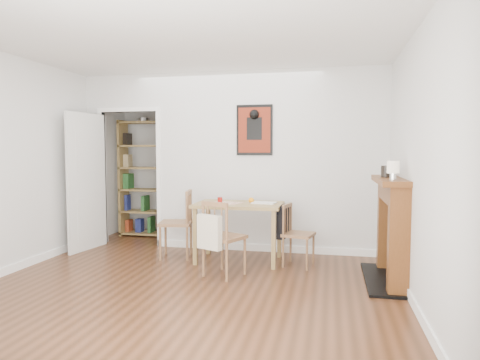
% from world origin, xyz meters
% --- Properties ---
extents(ground, '(5.20, 5.20, 0.00)m').
position_xyz_m(ground, '(0.00, 0.00, 0.00)').
color(ground, '#58311C').
rests_on(ground, ground).
extents(room_shell, '(5.20, 5.20, 5.20)m').
position_xyz_m(room_shell, '(0.10, 1.34, 1.30)').
color(room_shell, silver).
rests_on(room_shell, ground).
extents(dining_table, '(1.13, 0.72, 0.77)m').
position_xyz_m(dining_table, '(0.30, 0.74, 0.68)').
color(dining_table, olive).
rests_on(dining_table, ground).
extents(chair_left, '(0.54, 0.54, 0.93)m').
position_xyz_m(chair_left, '(-0.58, 0.75, 0.46)').
color(chair_left, '#885F3F').
rests_on(chair_left, ground).
extents(chair_right, '(0.52, 0.47, 0.79)m').
position_xyz_m(chair_right, '(1.07, 0.66, 0.41)').
color(chair_right, '#885F3F').
rests_on(chair_right, ground).
extents(chair_front, '(0.59, 0.61, 0.89)m').
position_xyz_m(chair_front, '(0.27, 0.05, 0.45)').
color(chair_front, '#885F3F').
rests_on(chair_front, ground).
extents(bookshelf, '(0.83, 0.33, 1.97)m').
position_xyz_m(bookshelf, '(-1.64, 2.08, 0.97)').
color(bookshelf, olive).
rests_on(bookshelf, ground).
extents(fireplace, '(0.45, 1.25, 1.16)m').
position_xyz_m(fireplace, '(2.16, 0.25, 0.62)').
color(fireplace, brown).
rests_on(fireplace, ground).
extents(red_glass, '(0.06, 0.06, 0.08)m').
position_xyz_m(red_glass, '(0.06, 0.68, 0.81)').
color(red_glass, maroon).
rests_on(red_glass, dining_table).
extents(orange_fruit, '(0.07, 0.07, 0.07)m').
position_xyz_m(orange_fruit, '(0.45, 0.80, 0.81)').
color(orange_fruit, orange).
rests_on(orange_fruit, dining_table).
extents(placemat, '(0.46, 0.39, 0.00)m').
position_xyz_m(placemat, '(0.13, 0.74, 0.77)').
color(placemat, beige).
rests_on(placemat, dining_table).
extents(notebook, '(0.33, 0.26, 0.01)m').
position_xyz_m(notebook, '(0.63, 0.79, 0.78)').
color(notebook, silver).
rests_on(notebook, dining_table).
extents(mantel_lamp, '(0.12, 0.12, 0.20)m').
position_xyz_m(mantel_lamp, '(2.09, -0.14, 1.28)').
color(mantel_lamp, silver).
rests_on(mantel_lamp, fireplace).
extents(ceramic_jar_a, '(0.11, 0.11, 0.13)m').
position_xyz_m(ceramic_jar_a, '(2.08, 0.32, 1.23)').
color(ceramic_jar_a, black).
rests_on(ceramic_jar_a, fireplace).
extents(ceramic_jar_b, '(0.08, 0.08, 0.10)m').
position_xyz_m(ceramic_jar_b, '(2.12, 0.58, 1.21)').
color(ceramic_jar_b, black).
rests_on(ceramic_jar_b, fireplace).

